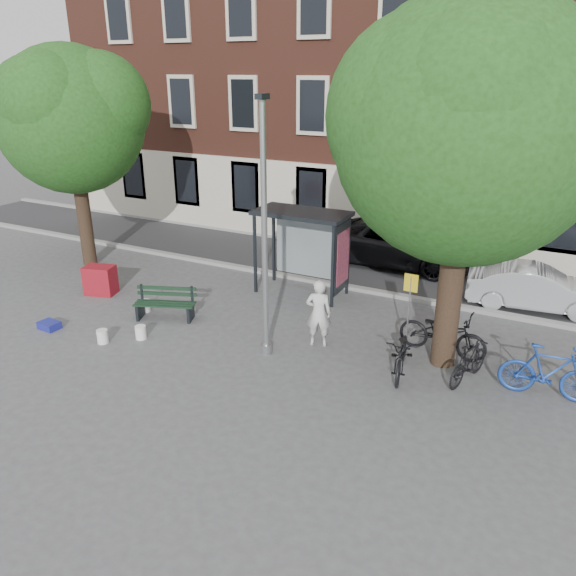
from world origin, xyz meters
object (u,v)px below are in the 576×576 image
Objects in this scene: lamppost at (265,246)px; red_stand at (100,280)px; bike_c at (402,354)px; painter at (318,313)px; bike_a at (443,333)px; bike_b at (549,372)px; notice_sign at (410,295)px; car_silver at (536,288)px; bus_shelter at (315,235)px; bike_d at (469,362)px; car_dark at (398,243)px; bench at (165,305)px.

red_stand is (-6.53, 1.05, -2.33)m from lamppost.
painter is at bearing 158.69° from bike_c.
lamppost reaches higher than bike_a.
lamppost is 3.47× the size of painter.
bike_b is 3.52m from notice_sign.
bus_shelter is at bearing 99.47° from car_silver.
notice_sign is (-1.68, 0.96, 0.96)m from bike_d.
notice_sign is (-0.26, 1.29, 0.95)m from bike_c.
car_dark reaches higher than red_stand.
notice_sign is at bearing 140.12° from car_silver.
bus_shelter is 4.27m from notice_sign.
bike_d is 1.81× the size of red_stand.
bus_shelter is 3.63m from painter.
painter reaches higher than bench.
bike_a is 10.43m from red_stand.
car_silver is at bearing 22.36° from red_stand.
bus_shelter is at bearing 150.12° from notice_sign.
bike_c is at bearing -20.89° from bench.
bike_b is (9.85, 0.51, 0.20)m from bench.
notice_sign is (3.61, -2.24, -0.47)m from bus_shelter.
bike_a is (7.40, 1.43, 0.17)m from bench.
red_stand is at bearing 83.81° from bike_b.
car_silver reaches higher than bike_a.
lamppost is at bearing 27.56° from bike_d.
bike_a is (4.47, -2.16, -1.35)m from bus_shelter.
bike_a is 1.09× the size of bike_b.
bike_a is 0.56× the size of car_silver.
notice_sign is at bearing -160.71° from car_dark.
notice_sign reaches higher than painter.
bike_c is 1.46m from bike_d.
lamppost reaches higher than notice_sign.
painter is at bearing 15.18° from bike_d.
bike_b is at bearing -0.17° from red_stand.
bike_b reaches higher than bike_c.
car_dark is 6.65m from notice_sign.
bench is 10.70m from car_silver.
car_silver is at bearing 47.12° from lamppost.
red_stand is at bearing 148.26° from bench.
bench is at bearing 106.14° from bike_a.
bike_b reaches higher than bench.
bike_c reaches higher than bike_d.
bus_shelter is at bearing -14.54° from bike_d.
bus_shelter reaches higher than red_stand.
bus_shelter reaches higher than bike_b.
painter is 6.88m from car_silver.
lamppost is 1.58× the size of car_silver.
painter reaches higher than bike_d.
bike_b is (6.31, 1.01, -2.18)m from lamppost.
bench is at bearing 86.91° from bike_b.
notice_sign is (-3.31, 0.85, 0.85)m from bike_b.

